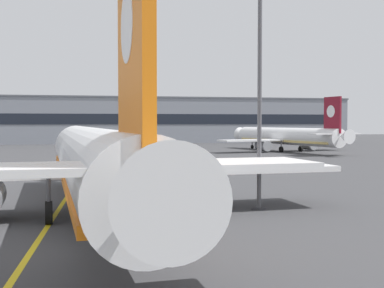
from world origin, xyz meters
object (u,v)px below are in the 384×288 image
object	(u,v)px
airliner_background	(286,137)
safety_cone_by_nose_gear	(98,183)
airliner_foreground	(93,161)
apron_lamp_post	(260,93)

from	to	relation	value
airliner_background	safety_cone_by_nose_gear	size ratio (longest dim) A/B	64.69
airliner_foreground	apron_lamp_post	distance (m)	11.58
airliner_background	apron_lamp_post	world-z (taller)	apron_lamp_post
airliner_foreground	safety_cone_by_nose_gear	bearing A→B (deg)	86.83
airliner_background	safety_cone_by_nose_gear	bearing A→B (deg)	-128.90
airliner_foreground	apron_lamp_post	world-z (taller)	apron_lamp_post
airliner_foreground	airliner_background	size ratio (longest dim) A/B	1.17
airliner_foreground	apron_lamp_post	size ratio (longest dim) A/B	2.83
airliner_foreground	airliner_background	xyz separation A→B (m)	(38.81, 62.61, -0.46)
safety_cone_by_nose_gear	airliner_background	bearing A→B (deg)	51.10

